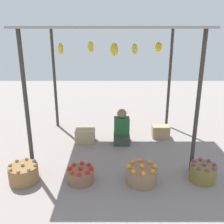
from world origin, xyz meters
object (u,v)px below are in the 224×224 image
object	(u,v)px
basket_red_tomatoes	(81,175)
wooden_crate_stacked_rear	(161,131)
basket_potatoes	(24,174)
basket_purple_onions	(203,172)
basket_oranges	(142,175)
wooden_crate_near_vendor	(85,136)
vendor_person	(122,130)

from	to	relation	value
basket_red_tomatoes	wooden_crate_stacked_rear	bearing A→B (deg)	47.71
basket_potatoes	basket_purple_onions	distance (m)	3.03
basket_oranges	basket_purple_onions	distance (m)	1.05
basket_oranges	wooden_crate_near_vendor	bearing A→B (deg)	124.23
basket_potatoes	wooden_crate_near_vendor	world-z (taller)	basket_potatoes
basket_purple_onions	wooden_crate_stacked_rear	world-z (taller)	basket_purple_onions
basket_potatoes	basket_red_tomatoes	distance (m)	0.96
wooden_crate_stacked_rear	vendor_person	bearing A→B (deg)	-163.75
basket_red_tomatoes	wooden_crate_near_vendor	bearing A→B (deg)	92.93
basket_purple_onions	vendor_person	bearing A→B (deg)	130.95
basket_red_tomatoes	basket_oranges	world-z (taller)	basket_oranges
basket_potatoes	basket_red_tomatoes	world-z (taller)	basket_potatoes
wooden_crate_near_vendor	vendor_person	bearing A→B (deg)	-1.60
basket_oranges	wooden_crate_stacked_rear	world-z (taller)	basket_oranges
basket_potatoes	basket_oranges	size ratio (longest dim) A/B	0.94
basket_oranges	wooden_crate_stacked_rear	xyz separation A→B (m)	(0.65, 1.87, -0.01)
vendor_person	basket_purple_onions	world-z (taller)	vendor_person
basket_red_tomatoes	basket_purple_onions	world-z (taller)	basket_purple_onions
vendor_person	basket_potatoes	size ratio (longest dim) A/B	1.60
basket_purple_onions	wooden_crate_near_vendor	distance (m)	2.65
basket_potatoes	basket_red_tomatoes	bearing A→B (deg)	0.10
basket_potatoes	wooden_crate_stacked_rear	distance (m)	3.22
basket_purple_onions	wooden_crate_near_vendor	xyz separation A→B (m)	(-2.15, 1.55, 0.00)
basket_oranges	basket_purple_onions	xyz separation A→B (m)	(1.05, 0.07, -0.00)
basket_potatoes	basket_purple_onions	xyz separation A→B (m)	(3.03, 0.04, -0.01)
vendor_person	basket_red_tomatoes	xyz separation A→B (m)	(-0.74, -1.57, -0.18)
basket_red_tomatoes	wooden_crate_stacked_rear	xyz separation A→B (m)	(1.68, 1.84, 0.02)
vendor_person	basket_oranges	size ratio (longest dim) A/B	1.50
basket_potatoes	basket_red_tomatoes	size ratio (longest dim) A/B	1.08
basket_oranges	wooden_crate_stacked_rear	distance (m)	1.98
wooden_crate_near_vendor	basket_red_tomatoes	bearing A→B (deg)	-87.07
basket_potatoes	basket_oranges	bearing A→B (deg)	-0.82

